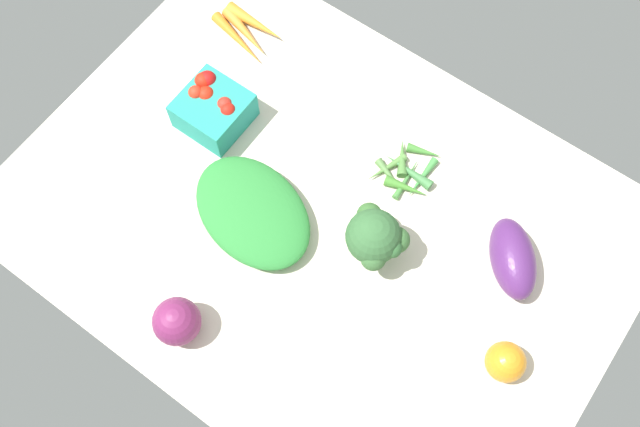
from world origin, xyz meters
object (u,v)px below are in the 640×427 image
at_px(red_onion_center, 177,321).
at_px(broccoli_head, 376,236).
at_px(berry_basket, 213,108).
at_px(okra_pile, 406,171).
at_px(eggplant, 513,258).
at_px(heirloom_tomato_orange, 506,362).
at_px(carrot_bunch, 248,31).
at_px(leafy_greens_clump, 253,212).

xyz_separation_m(red_onion_center, broccoli_head, (-0.18, -0.29, 0.03)).
bearing_deg(berry_basket, okra_pile, -162.56).
distance_m(eggplant, heirloom_tomato_orange, 0.17).
bearing_deg(red_onion_center, berry_basket, -59.33).
relative_size(broccoli_head, berry_basket, 1.03).
height_order(eggplant, heirloom_tomato_orange, eggplant).
xyz_separation_m(red_onion_center, carrot_bunch, (0.26, -0.52, -0.03)).
bearing_deg(eggplant, broccoli_head, -102.48).
relative_size(eggplant, broccoli_head, 1.20).
bearing_deg(okra_pile, heirloom_tomato_orange, 147.51).
distance_m(heirloom_tomato_orange, broccoli_head, 0.28).
bearing_deg(eggplant, okra_pile, -142.21).
xyz_separation_m(eggplant, berry_basket, (0.58, 0.06, 0.00)).
bearing_deg(eggplant, heirloom_tomato_orange, -15.15).
bearing_deg(okra_pile, carrot_bunch, -10.08).
xyz_separation_m(red_onion_center, leafy_greens_clump, (0.02, -0.22, -0.01)).
distance_m(leafy_greens_clump, berry_basket, 0.21).
bearing_deg(broccoli_head, okra_pile, -76.95).
relative_size(red_onion_center, eggplant, 0.55).
bearing_deg(heirloom_tomato_orange, carrot_bunch, -20.57).
distance_m(carrot_bunch, okra_pile, 0.41).
height_order(eggplant, berry_basket, berry_basket).
height_order(broccoli_head, berry_basket, broccoli_head).
height_order(eggplant, broccoli_head, broccoli_head).
xyz_separation_m(carrot_bunch, broccoli_head, (-0.44, 0.23, 0.05)).
distance_m(okra_pile, heirloom_tomato_orange, 0.37).
bearing_deg(heirloom_tomato_orange, broccoli_head, -8.91).
relative_size(red_onion_center, okra_pile, 0.61).
xyz_separation_m(carrot_bunch, berry_basket, (-0.07, 0.18, 0.02)).
relative_size(carrot_bunch, leafy_greens_clump, 0.61).
bearing_deg(okra_pile, leafy_greens_clump, 53.34).
bearing_deg(berry_basket, heirloom_tomato_orange, 172.26).
distance_m(eggplant, berry_basket, 0.58).
distance_m(red_onion_center, carrot_bunch, 0.58).
bearing_deg(leafy_greens_clump, berry_basket, -33.05).
height_order(red_onion_center, broccoli_head, broccoli_head).
height_order(red_onion_center, okra_pile, red_onion_center).
height_order(red_onion_center, carrot_bunch, red_onion_center).
distance_m(okra_pile, leafy_greens_clump, 0.28).
height_order(carrot_bunch, okra_pile, carrot_bunch).
relative_size(eggplant, okra_pile, 1.11).
height_order(okra_pile, heirloom_tomato_orange, heirloom_tomato_orange).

